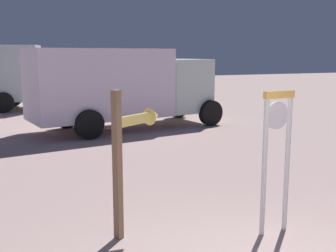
# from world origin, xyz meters

# --- Properties ---
(standing_clock) EXTENTS (0.50, 0.12, 2.05)m
(standing_clock) POSITION_xyz_m (1.01, 1.60, 1.27)
(standing_clock) COLOR white
(standing_clock) RESTS_ON ground_plane
(arrow_sign) EXTENTS (0.92, 0.64, 2.08)m
(arrow_sign) POSITION_xyz_m (-0.83, 2.42, 1.33)
(arrow_sign) COLOR #8B6549
(arrow_sign) RESTS_ON ground_plane
(box_truck_near) EXTENTS (6.76, 3.27, 2.71)m
(box_truck_near) POSITION_xyz_m (1.37, 10.56, 1.51)
(box_truck_near) COLOR white
(box_truck_near) RESTS_ON ground_plane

